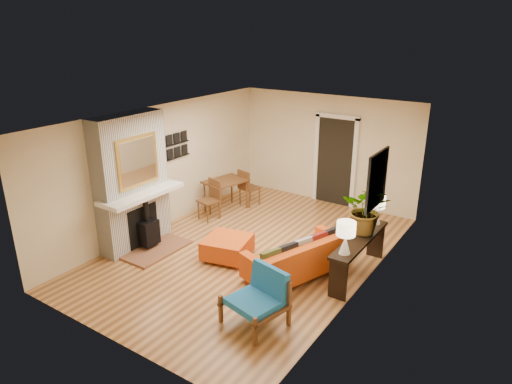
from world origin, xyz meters
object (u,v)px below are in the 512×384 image
(dining_table, at_px, (228,187))
(lamp_far, at_px, (377,206))
(console_table, at_px, (359,246))
(blue_chair, at_px, (260,294))
(lamp_near, at_px, (346,234))
(sofa, at_px, (300,259))
(houseplant, at_px, (367,209))
(ottoman, at_px, (227,246))

(dining_table, height_order, lamp_far, lamp_far)
(dining_table, height_order, console_table, dining_table)
(blue_chair, distance_m, dining_table, 4.30)
(console_table, height_order, lamp_near, lamp_near)
(sofa, relative_size, blue_chair, 2.22)
(lamp_far, relative_size, houseplant, 0.62)
(dining_table, height_order, lamp_near, lamp_near)
(lamp_near, bearing_deg, console_table, 90.00)
(dining_table, distance_m, lamp_far, 3.70)
(ottoman, relative_size, houseplant, 1.10)
(lamp_far, height_order, houseplant, houseplant)
(sofa, bearing_deg, lamp_near, -7.86)
(ottoman, bearing_deg, lamp_near, 1.68)
(lamp_near, bearing_deg, houseplant, 90.63)
(sofa, relative_size, console_table, 1.12)
(sofa, xyz_separation_m, dining_table, (-2.82, 1.67, 0.26))
(blue_chair, bearing_deg, lamp_near, 62.18)
(lamp_near, bearing_deg, lamp_far, 90.00)
(console_table, bearing_deg, lamp_far, 90.00)
(console_table, height_order, lamp_far, lamp_far)
(sofa, distance_m, houseplant, 1.41)
(sofa, xyz_separation_m, console_table, (0.83, 0.55, 0.25))
(lamp_far, bearing_deg, dining_table, 173.59)
(ottoman, distance_m, houseplant, 2.63)
(lamp_near, xyz_separation_m, lamp_far, (0.00, 1.38, 0.00))
(lamp_near, bearing_deg, sofa, 172.14)
(console_table, xyz_separation_m, lamp_near, (0.00, -0.66, 0.49))
(dining_table, relative_size, lamp_near, 3.15)
(ottoman, relative_size, dining_table, 0.56)
(lamp_far, xyz_separation_m, houseplant, (-0.01, -0.47, 0.10))
(lamp_near, bearing_deg, dining_table, 153.92)
(blue_chair, xyz_separation_m, console_table, (0.71, 2.00, 0.14))
(sofa, relative_size, houseplant, 2.38)
(console_table, xyz_separation_m, houseplant, (-0.01, 0.24, 0.58))
(ottoman, distance_m, console_table, 2.41)
(blue_chair, xyz_separation_m, dining_table, (-2.94, 3.13, 0.15))
(sofa, distance_m, ottoman, 1.45)
(ottoman, height_order, console_table, console_table)
(blue_chair, distance_m, console_table, 2.13)
(houseplant, bearing_deg, lamp_far, 88.78)
(console_table, bearing_deg, dining_table, 162.88)
(ottoman, height_order, blue_chair, blue_chair)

